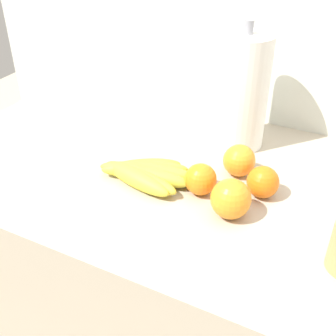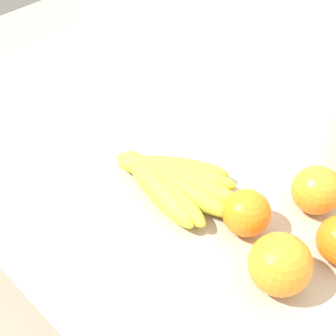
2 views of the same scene
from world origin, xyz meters
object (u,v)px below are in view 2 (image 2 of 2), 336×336
orange_far_right (317,190)px  orange_back_left (247,213)px  orange_center (280,264)px  banana_bunch (170,180)px

orange_far_right → orange_back_left: (-0.05, -0.10, -0.00)m
orange_far_right → orange_back_left: bearing=-115.4°
orange_far_right → orange_back_left: size_ratio=1.07×
orange_center → orange_far_right: size_ratio=1.11×
orange_far_right → orange_center: bearing=-77.4°
banana_bunch → orange_back_left: bearing=7.7°
orange_far_right → orange_back_left: 0.11m
orange_far_right → orange_back_left: orange_far_right is taller
orange_back_left → banana_bunch: bearing=-172.3°
orange_center → orange_back_left: (-0.08, 0.04, -0.01)m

